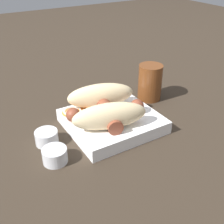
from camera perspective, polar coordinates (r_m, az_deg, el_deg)
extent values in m
plane|color=#33281E|center=(0.68, 0.00, -2.94)|extent=(3.00, 3.00, 0.00)
cube|color=white|center=(0.67, 0.00, -1.86)|extent=(0.20, 0.19, 0.03)
ellipsoid|color=beige|center=(0.68, -2.63, 3.30)|extent=(0.17, 0.09, 0.06)
ellipsoid|color=beige|center=(0.60, -0.48, -0.80)|extent=(0.17, 0.09, 0.06)
cylinder|color=brown|center=(0.65, -1.23, 0.34)|extent=(0.07, 0.16, 0.03)
sphere|color=brown|center=(0.64, -7.89, -0.59)|extent=(0.03, 0.03, 0.03)
sphere|color=brown|center=(0.67, 5.10, 1.23)|extent=(0.03, 0.03, 0.03)
cylinder|color=#F99E4C|center=(0.68, -8.09, 0.02)|extent=(0.04, 0.04, 0.00)
cylinder|color=orange|center=(0.68, -8.61, -0.15)|extent=(0.05, 0.05, 0.00)
cylinder|color=orange|center=(0.68, -5.60, 0.38)|extent=(0.04, 0.04, 0.00)
torus|color=silver|center=(0.68, -8.02, 0.13)|extent=(0.04, 0.04, 0.01)
torus|color=silver|center=(0.67, -8.18, -0.31)|extent=(0.03, 0.03, 0.00)
cylinder|color=silver|center=(0.63, -13.14, -5.05)|extent=(0.05, 0.05, 0.03)
cylinder|color=white|center=(0.63, -13.04, -5.71)|extent=(0.04, 0.04, 0.01)
cylinder|color=silver|center=(0.58, -11.54, -8.64)|extent=(0.05, 0.05, 0.03)
cylinder|color=white|center=(0.58, -11.45, -9.32)|extent=(0.04, 0.04, 0.01)
cylinder|color=brown|center=(0.79, 7.72, 6.01)|extent=(0.07, 0.07, 0.10)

